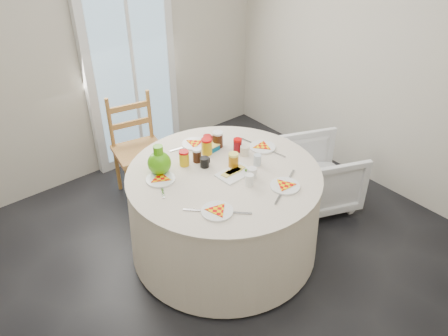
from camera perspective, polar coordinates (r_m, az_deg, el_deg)
floor at (r=3.58m, az=0.12°, el=-13.42°), size 4.00×4.00×0.00m
wall_back at (r=4.38m, az=-17.44°, el=14.56°), size 4.00×0.02×2.60m
wall_right at (r=4.24m, az=21.96°, el=13.07°), size 0.02×4.00×2.60m
glass_door at (r=4.58m, az=-12.05°, el=12.78°), size 1.00×0.08×2.10m
table at (r=3.54m, az=0.00°, el=-5.75°), size 1.53×1.53×0.78m
wooden_chair at (r=4.19m, az=-10.95°, el=2.01°), size 0.52×0.51×1.00m
armchair at (r=4.13m, az=12.21°, el=0.03°), size 0.84×0.86×0.69m
place_settings at (r=3.30m, az=-0.00°, el=-0.43°), size 1.52×1.52×0.02m
jar_cluster at (r=3.44m, az=-1.78°, el=2.09°), size 0.52×0.26×0.15m
butter_tub at (r=3.57m, az=-1.73°, el=2.62°), size 0.14×0.10×0.05m
green_pitcher at (r=3.27m, az=-8.46°, el=0.92°), size 0.22×0.22×0.23m
cheese_platter at (r=3.28m, az=1.44°, el=-0.65°), size 0.28×0.19×0.03m
mugs_glasses at (r=3.37m, az=1.12°, el=1.08°), size 0.54×0.54×0.10m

